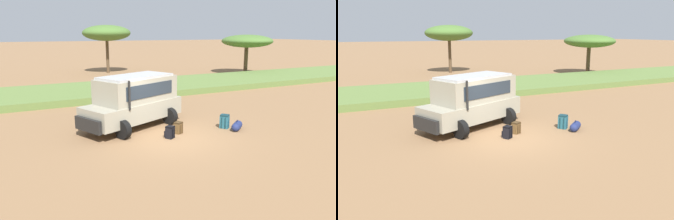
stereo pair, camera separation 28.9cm
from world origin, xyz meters
The scene contains 9 objects.
ground_plane centered at (0.00, 0.00, 0.00)m, with size 320.00×320.00×0.00m, color olive.
grass_bank centered at (0.00, 11.60, 0.22)m, with size 120.00×7.00×0.44m.
safari_vehicle centered at (-0.70, 2.42, 1.29)m, with size 5.39×3.81×2.44m.
backpack_beside_front_wheel centered at (2.95, 0.30, 0.32)m, with size 0.52×0.51×0.65m.
backpack_cluster_center centered at (0.61, 0.54, 0.25)m, with size 0.43×0.45×0.52m.
backpack_near_rear_wheel centered at (-0.03, 0.10, 0.26)m, with size 0.45×0.47×0.53m.
duffel_bag_low_black_case centered at (3.27, -0.21, 0.19)m, with size 0.82×0.74×0.48m.
acacia_tree_left_mid centered at (4.35, 23.74, 4.28)m, with size 5.22×4.68×5.15m.
acacia_tree_centre_back centered at (17.08, 15.86, 3.45)m, with size 5.09×5.58×4.14m.
Camera 2 is at (-5.80, -11.81, 4.37)m, focal length 35.00 mm.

